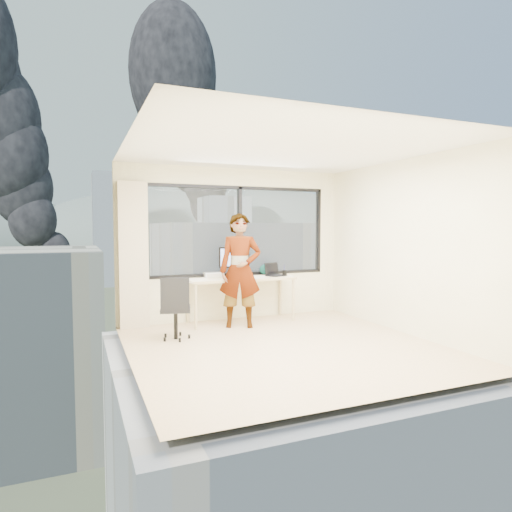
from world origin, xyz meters
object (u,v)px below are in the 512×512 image
game_console (213,275)px  handbag (266,269)px  desk (241,300)px  laptop (276,270)px  monitor (234,262)px  person (240,270)px  chair (176,307)px

game_console → handbag: (0.97, 0.01, 0.06)m
desk → game_console: (-0.41, 0.24, 0.41)m
game_console → laptop: size_ratio=0.91×
laptop → handbag: laptop is taller
monitor → person: bearing=-84.8°
laptop → handbag: bearing=85.0°
handbag → desk: bearing=-158.5°
desk → handbag: size_ratio=7.49×
monitor → game_console: size_ratio=1.68×
person → monitor: bearing=103.0°
monitor → handbag: size_ratio=2.15×
chair → monitor: size_ratio=1.77×
monitor → handbag: monitor is taller
chair → person: person is taller
monitor → laptop: 0.75m
person → handbag: size_ratio=7.53×
monitor → laptop: bearing=3.1°
person → desk: bearing=88.2°
chair → laptop: laptop is taller
chair → desk: bearing=43.6°
person → handbag: bearing=60.9°
person → chair: bearing=-140.6°
chair → laptop: 2.07m
desk → game_console: bearing=149.6°
handbag → monitor: bearing=-170.0°
desk → game_console: size_ratio=5.85×
laptop → handbag: 0.28m
desk → person: 0.65m
monitor → chair: bearing=-131.7°
laptop → handbag: (-0.08, 0.27, -0.01)m
person → monitor: person is taller
person → monitor: size_ratio=3.50×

